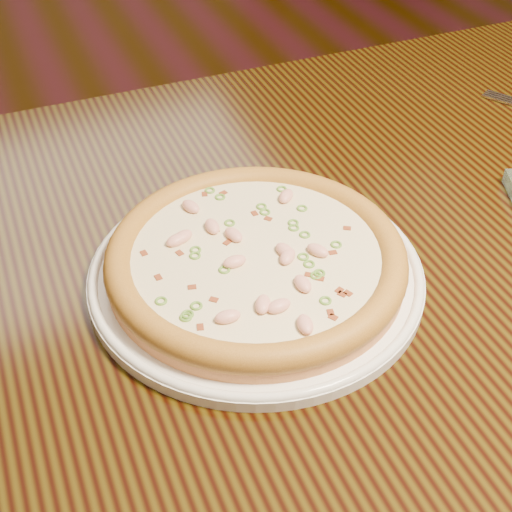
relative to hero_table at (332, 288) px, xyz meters
name	(u,v)px	position (x,y,z in m)	size (l,w,h in m)	color
ground	(289,277)	(0.28, 0.69, -0.65)	(9.00, 9.00, 0.00)	black
hero_table	(332,288)	(0.00, 0.00, 0.00)	(1.20, 0.80, 0.75)	black
plate	(256,272)	(-0.12, -0.05, 0.11)	(0.34, 0.34, 0.02)	white
pizza	(256,258)	(-0.12, -0.05, 0.13)	(0.30, 0.30, 0.03)	#D2884C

